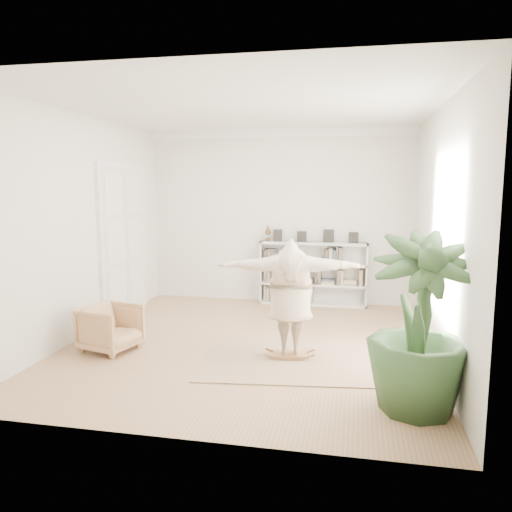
{
  "coord_description": "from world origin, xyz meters",
  "views": [
    {
      "loc": [
        1.61,
        -7.36,
        2.49
      ],
      "look_at": [
        0.03,
        0.4,
        1.34
      ],
      "focal_mm": 35.0,
      "sensor_mm": 36.0,
      "label": 1
    }
  ],
  "objects_px": {
    "rocker_board": "(290,354)",
    "person": "(290,294)",
    "armchair": "(111,328)",
    "bookshelf": "(313,274)",
    "houseplant": "(419,324)"
  },
  "relations": [
    {
      "from": "bookshelf",
      "to": "rocker_board",
      "type": "distance_m",
      "value": 3.39
    },
    {
      "from": "person",
      "to": "houseplant",
      "type": "xyz_separation_m",
      "value": [
        1.58,
        -1.36,
        0.04
      ]
    },
    {
      "from": "rocker_board",
      "to": "person",
      "type": "relative_size",
      "value": 0.25
    },
    {
      "from": "armchair",
      "to": "person",
      "type": "bearing_deg",
      "value": -72.25
    },
    {
      "from": "armchair",
      "to": "rocker_board",
      "type": "height_order",
      "value": "armchair"
    },
    {
      "from": "bookshelf",
      "to": "houseplant",
      "type": "distance_m",
      "value": 4.96
    },
    {
      "from": "bookshelf",
      "to": "rocker_board",
      "type": "height_order",
      "value": "bookshelf"
    },
    {
      "from": "armchair",
      "to": "rocker_board",
      "type": "distance_m",
      "value": 2.71
    },
    {
      "from": "person",
      "to": "houseplant",
      "type": "relative_size",
      "value": 1.02
    },
    {
      "from": "armchair",
      "to": "person",
      "type": "relative_size",
      "value": 0.37
    },
    {
      "from": "bookshelf",
      "to": "houseplant",
      "type": "bearing_deg",
      "value": -71.68
    },
    {
      "from": "rocker_board",
      "to": "houseplant",
      "type": "height_order",
      "value": "houseplant"
    },
    {
      "from": "person",
      "to": "houseplant",
      "type": "bearing_deg",
      "value": 132.62
    },
    {
      "from": "bookshelf",
      "to": "person",
      "type": "bearing_deg",
      "value": -90.45
    },
    {
      "from": "houseplant",
      "to": "person",
      "type": "bearing_deg",
      "value": 139.36
    }
  ]
}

